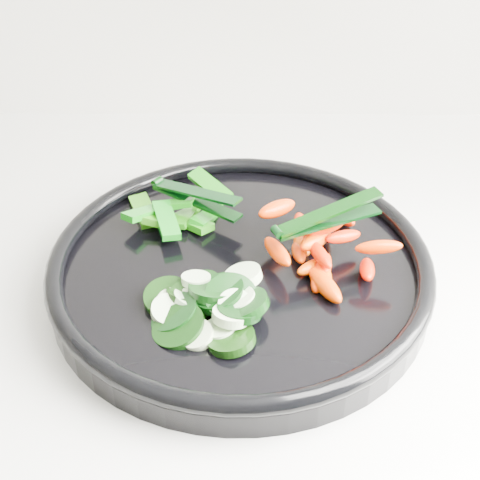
{
  "coord_description": "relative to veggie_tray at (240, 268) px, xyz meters",
  "views": [
    {
      "loc": [
        0.64,
        1.12,
        1.37
      ],
      "look_at": [
        0.64,
        1.62,
        0.99
      ],
      "focal_mm": 50.0,
      "sensor_mm": 36.0,
      "label": 1
    }
  ],
  "objects": [
    {
      "name": "tong_pepper",
      "position": [
        -0.05,
        0.08,
        0.03
      ],
      "size": [
        0.1,
        0.08,
        0.02
      ],
      "color": "black",
      "rests_on": "pepper_pile"
    },
    {
      "name": "tong_carrot",
      "position": [
        0.08,
        0.01,
        0.05
      ],
      "size": [
        0.11,
        0.06,
        0.02
      ],
      "color": "black",
      "rests_on": "carrot_pile"
    },
    {
      "name": "cucumber_pile",
      "position": [
        -0.03,
        -0.07,
        0.01
      ],
      "size": [
        0.13,
        0.12,
        0.04
      ],
      "color": "black",
      "rests_on": "veggie_tray"
    },
    {
      "name": "veggie_tray",
      "position": [
        0.0,
        0.0,
        0.0
      ],
      "size": [
        0.4,
        0.4,
        0.04
      ],
      "color": "black",
      "rests_on": "counter"
    },
    {
      "name": "pepper_pile",
      "position": [
        -0.07,
        0.08,
        0.01
      ],
      "size": [
        0.12,
        0.13,
        0.03
      ],
      "color": "#0C6009",
      "rests_on": "veggie_tray"
    },
    {
      "name": "carrot_pile",
      "position": [
        0.08,
        0.01,
        0.02
      ],
      "size": [
        0.14,
        0.17,
        0.05
      ],
      "color": "#F64000",
      "rests_on": "veggie_tray"
    }
  ]
}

